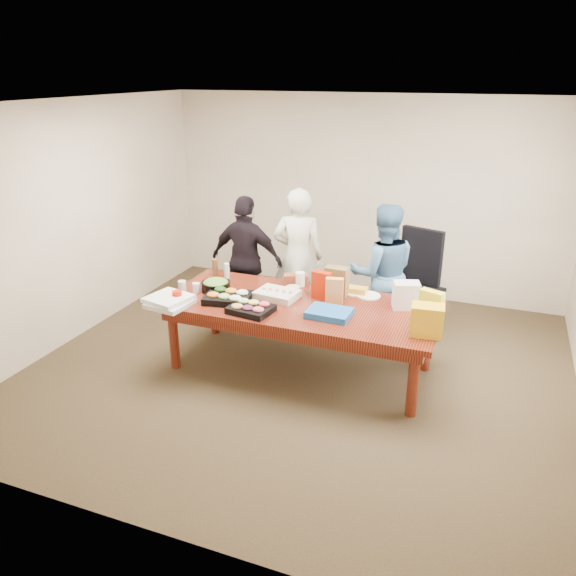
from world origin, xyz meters
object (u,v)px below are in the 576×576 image
at_px(person_center, 298,257).
at_px(sheet_cake, 277,294).
at_px(office_chair, 416,289).
at_px(conference_table, 300,337).
at_px(person_right, 382,273).
at_px(salad_bowl, 216,286).

height_order(person_center, sheet_cake, person_center).
bearing_deg(office_chair, conference_table, -111.45).
bearing_deg(office_chair, person_right, -135.38).
bearing_deg(sheet_cake, office_chair, 49.56).
bearing_deg(salad_bowl, conference_table, -0.78).
bearing_deg(office_chair, salad_bowl, -130.80).
distance_m(office_chair, person_right, 0.46).
distance_m(person_right, sheet_cake, 1.33).
relative_size(office_chair, salad_bowl, 3.89).
relative_size(person_right, salad_bowl, 5.20).
height_order(conference_table, person_center, person_center).
distance_m(sheet_cake, salad_bowl, 0.70).
relative_size(person_center, person_right, 1.05).
relative_size(person_right, sheet_cake, 3.80).
xyz_separation_m(office_chair, person_right, (-0.37, -0.19, 0.20)).
xyz_separation_m(person_center, salad_bowl, (-0.53, -1.12, -0.05)).
height_order(person_right, salad_bowl, person_right).
relative_size(sheet_cake, salad_bowl, 1.37).
bearing_deg(person_center, sheet_cake, 84.97).
xyz_separation_m(sheet_cake, salad_bowl, (-0.69, -0.05, 0.01)).
bearing_deg(office_chair, sheet_cake, -119.95).
xyz_separation_m(conference_table, sheet_cake, (-0.28, 0.06, 0.41)).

